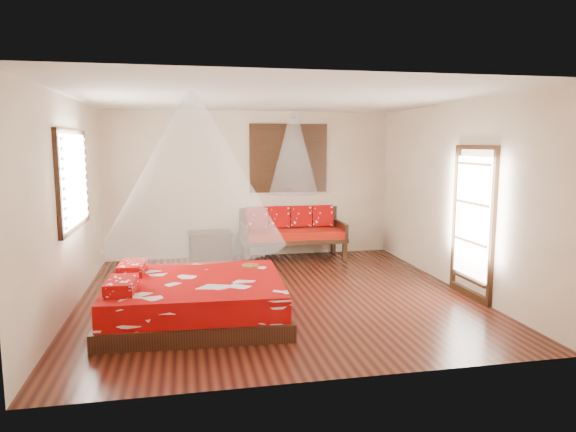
{
  "coord_description": "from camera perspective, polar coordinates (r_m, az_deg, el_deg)",
  "views": [
    {
      "loc": [
        -1.25,
        -7.09,
        2.18
      ],
      "look_at": [
        0.19,
        0.05,
        1.15
      ],
      "focal_mm": 32.0,
      "sensor_mm": 36.0,
      "label": 1
    }
  ],
  "objects": [
    {
      "name": "room",
      "position": [
        7.24,
        -1.38,
        1.86
      ],
      "size": [
        5.54,
        5.54,
        2.84
      ],
      "color": "black",
      "rests_on": "ground"
    },
    {
      "name": "bed",
      "position": [
        6.61,
        -10.27,
        -9.03
      ],
      "size": [
        2.3,
        2.1,
        0.65
      ],
      "rotation": [
        0.0,
        0.0,
        -0.05
      ],
      "color": "black",
      "rests_on": "floor"
    },
    {
      "name": "daybed",
      "position": [
        9.82,
        0.43,
        -1.67
      ],
      "size": [
        1.95,
        0.87,
        0.98
      ],
      "color": "black",
      "rests_on": "floor"
    },
    {
      "name": "storage_chest",
      "position": [
        9.74,
        -8.63,
        -3.33
      ],
      "size": [
        0.82,
        0.62,
        0.54
      ],
      "rotation": [
        0.0,
        0.0,
        0.06
      ],
      "color": "black",
      "rests_on": "floor"
    },
    {
      "name": "shutter_panel",
      "position": [
        10.01,
        0.05,
        6.44
      ],
      "size": [
        1.52,
        0.06,
        1.32
      ],
      "color": "black",
      "rests_on": "wall_back"
    },
    {
      "name": "window_left",
      "position": [
        7.45,
        -22.71,
        3.73
      ],
      "size": [
        0.1,
        1.74,
        1.34
      ],
      "color": "black",
      "rests_on": "wall_left"
    },
    {
      "name": "glazed_door",
      "position": [
        7.69,
        19.83,
        -0.74
      ],
      "size": [
        0.08,
        1.02,
        2.16
      ],
      "color": "black",
      "rests_on": "floor"
    },
    {
      "name": "wine_tray",
      "position": [
        7.08,
        -4.21,
        -5.27
      ],
      "size": [
        0.24,
        0.24,
        0.19
      ],
      "rotation": [
        0.0,
        0.0,
        -0.11
      ],
      "color": "brown",
      "rests_on": "bed"
    },
    {
      "name": "mosquito_net_main",
      "position": [
        6.33,
        -10.44,
        4.94
      ],
      "size": [
        2.23,
        2.23,
        1.8
      ],
      "primitive_type": "cone",
      "color": "white",
      "rests_on": "ceiling"
    },
    {
      "name": "mosquito_net_daybed",
      "position": [
        9.55,
        0.62,
        6.96
      ],
      "size": [
        0.92,
        0.92,
        1.5
      ],
      "primitive_type": "cone",
      "color": "white",
      "rests_on": "ceiling"
    }
  ]
}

